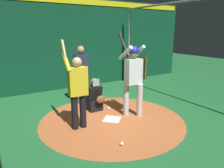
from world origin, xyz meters
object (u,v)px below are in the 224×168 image
object	(u,v)px
baseball_1	(109,108)
visitor	(78,88)
catcher	(95,98)
batter	(133,74)
baseball_0	(122,144)
home_plate	(112,119)
umpire	(81,71)
bat_rack	(141,68)

from	to	relation	value
baseball_1	visitor	bearing A→B (deg)	-61.29
catcher	baseball_1	bearing A→B (deg)	66.45
batter	baseball_0	bearing A→B (deg)	-44.47
batter	catcher	distance (m)	1.35
baseball_0	baseball_1	size ratio (longest dim) A/B	1.00
visitor	baseball_1	size ratio (longest dim) A/B	27.60
home_plate	baseball_1	size ratio (longest dim) A/B	5.68
visitor	catcher	bearing A→B (deg)	138.62
home_plate	catcher	xyz separation A→B (m)	(-0.83, -0.07, 0.36)
batter	catcher	bearing A→B (deg)	-141.99
home_plate	baseball_0	distance (m)	1.29
home_plate	batter	xyz separation A→B (m)	(0.04, 0.62, 1.13)
visitor	baseball_1	distance (m)	1.66
catcher	umpire	xyz separation A→B (m)	(-0.79, -0.03, 0.64)
batter	baseball_1	world-z (taller)	batter
home_plate	batter	size ratio (longest dim) A/B	0.19
catcher	visitor	world-z (taller)	visitor
baseball_0	visitor	bearing A→B (deg)	-161.63
home_plate	bat_rack	size ratio (longest dim) A/B	0.40
visitor	batter	bearing A→B (deg)	92.35
visitor	baseball_0	bearing A→B (deg)	22.72
visitor	bat_rack	distance (m)	5.77
batter	catcher	world-z (taller)	batter
baseball_1	home_plate	bearing A→B (deg)	-23.98
catcher	baseball_0	bearing A→B (deg)	-12.36
umpire	visitor	size ratio (longest dim) A/B	0.88
umpire	baseball_0	distance (m)	3.01
catcher	visitor	size ratio (longest dim) A/B	0.47
umpire	bat_rack	size ratio (longest dim) A/B	1.71
umpire	catcher	bearing A→B (deg)	2.36
batter	umpire	world-z (taller)	batter
home_plate	baseball_0	world-z (taller)	baseball_0
home_plate	umpire	xyz separation A→B (m)	(-1.63, -0.10, 1.00)
visitor	baseball_0	size ratio (longest dim) A/B	27.60
batter	baseball_0	size ratio (longest dim) A/B	29.50
visitor	baseball_1	xyz separation A→B (m)	(-0.66, 1.21, -0.93)
baseball_0	bat_rack	bearing A→B (deg)	137.06
home_plate	catcher	bearing A→B (deg)	-175.48
umpire	baseball_1	size ratio (longest dim) A/B	24.21
baseball_0	baseball_1	world-z (taller)	same
batter	visitor	xyz separation A→B (m)	(-0.05, -1.53, -0.17)
catcher	baseball_1	size ratio (longest dim) A/B	12.83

